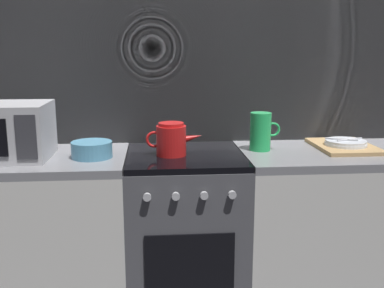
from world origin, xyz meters
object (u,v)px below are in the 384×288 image
(microwave, at_px, (1,131))
(dish_pile, at_px, (344,145))
(kettle, at_px, (171,139))
(mixing_bowl, at_px, (92,150))
(stove_unit, at_px, (185,236))
(pitcher, at_px, (261,131))

(microwave, xyz_separation_m, dish_pile, (1.76, 0.07, -0.12))
(kettle, relative_size, dish_pile, 0.71)
(mixing_bowl, bearing_deg, stove_unit, 4.99)
(kettle, bearing_deg, stove_unit, 19.95)
(stove_unit, bearing_deg, microwave, -178.83)
(pitcher, bearing_deg, kettle, -171.06)
(dish_pile, bearing_deg, microwave, -177.74)
(microwave, height_order, mixing_bowl, microwave)
(mixing_bowl, bearing_deg, pitcher, 5.90)
(microwave, bearing_deg, mixing_bowl, -2.90)
(stove_unit, height_order, mixing_bowl, mixing_bowl)
(stove_unit, relative_size, dish_pile, 2.25)
(kettle, xyz_separation_m, mixing_bowl, (-0.39, -0.02, -0.04))
(kettle, bearing_deg, mixing_bowl, -177.80)
(pitcher, bearing_deg, stove_unit, -173.05)
(mixing_bowl, xyz_separation_m, dish_pile, (1.33, 0.09, -0.02))
(kettle, relative_size, mixing_bowl, 1.42)
(kettle, height_order, pitcher, pitcher)
(microwave, xyz_separation_m, kettle, (0.83, -0.01, -0.05))
(kettle, xyz_separation_m, dish_pile, (0.93, 0.08, -0.06))
(mixing_bowl, xyz_separation_m, pitcher, (0.87, 0.09, 0.06))
(microwave, xyz_separation_m, mixing_bowl, (0.43, -0.02, -0.10))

